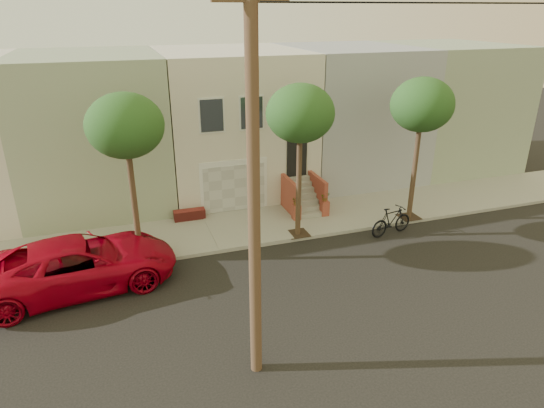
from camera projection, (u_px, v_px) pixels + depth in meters
name	position (u px, v px, depth m)	size (l,w,h in m)	color
ground	(312.00, 288.00, 16.56)	(90.00, 90.00, 0.00)	black
sidewalk	(265.00, 225.00, 21.22)	(40.00, 3.70, 0.15)	gray
house_row	(231.00, 119.00, 24.97)	(33.10, 11.70, 7.00)	beige
tree_left	(125.00, 127.00, 16.34)	(2.70, 2.57, 6.30)	#2D2116
tree_mid	(300.00, 114.00, 18.27)	(2.70, 2.57, 6.30)	#2D2116
tree_right	(422.00, 106.00, 19.90)	(2.70, 2.57, 6.30)	#2D2116
pickup_truck	(80.00, 264.00, 16.29)	(3.00, 6.52, 1.81)	#A40317
motorcycle	(391.00, 221.00, 20.25)	(0.60, 2.13, 1.28)	black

